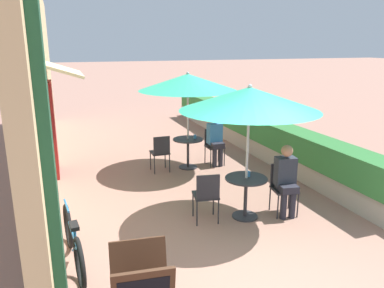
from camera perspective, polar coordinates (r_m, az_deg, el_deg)
cafe_facade_wall at (r=9.21m, az=-21.87°, el=9.00°), size 0.98×11.84×4.20m
planter_hedge at (r=10.71m, az=8.53°, el=2.20°), size 0.60×10.84×1.01m
patio_table_near at (r=6.44m, az=8.20°, el=-6.93°), size 0.71×0.71×0.71m
patio_umbrella_near at (r=6.04m, az=8.75°, el=6.81°), size 2.26×2.26×2.28m
cafe_chair_near_left at (r=6.19m, az=2.23°, el=-7.51°), size 0.46×0.46×0.87m
cafe_chair_near_right at (r=6.74m, az=13.67°, el=-6.02°), size 0.46×0.46×0.87m
seated_patron_near_right at (r=6.59m, az=14.15°, el=-4.97°), size 0.38×0.45×1.25m
coffee_cup_near at (r=6.42m, az=8.57°, el=-4.52°), size 0.07×0.07×0.09m
patio_table_mid at (r=8.89m, az=-0.62°, el=-0.56°), size 0.71×0.71×0.71m
patio_umbrella_mid at (r=8.60m, az=-0.65°, el=9.40°), size 2.26×2.26×2.28m
cafe_chair_mid_left at (r=8.61m, az=-4.82°, el=-1.00°), size 0.41×0.41×0.87m
cafe_chair_mid_right at (r=9.20m, az=3.30°, el=0.09°), size 0.41×0.41×0.87m
seated_patron_mid_right at (r=9.06m, az=3.60°, el=0.96°), size 0.34×0.41×1.25m
coffee_cup_mid at (r=8.85m, az=0.45°, el=1.13°), size 0.07×0.07×0.09m
bicycle_leaning at (r=5.37m, az=-17.64°, el=-14.07°), size 0.22×1.71×0.74m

